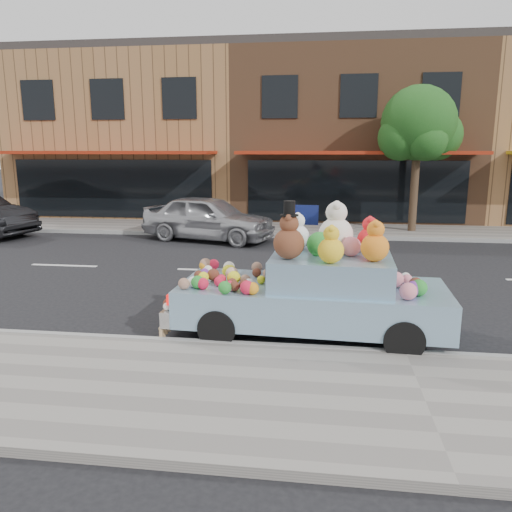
# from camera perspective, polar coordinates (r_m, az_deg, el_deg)

# --- Properties ---
(ground) EXTENTS (120.00, 120.00, 0.00)m
(ground) POSITION_cam_1_polar(r_m,az_deg,el_deg) (12.52, 13.16, -2.18)
(ground) COLOR black
(ground) RESTS_ON ground
(near_sidewalk) EXTENTS (60.00, 3.00, 0.12)m
(near_sidewalk) POSITION_cam_1_polar(r_m,az_deg,el_deg) (6.44, 18.78, -15.91)
(near_sidewalk) COLOR gray
(near_sidewalk) RESTS_ON ground
(far_sidewalk) EXTENTS (60.00, 3.00, 0.12)m
(far_sidewalk) POSITION_cam_1_polar(r_m,az_deg,el_deg) (18.86, 11.33, 2.83)
(far_sidewalk) COLOR gray
(far_sidewalk) RESTS_ON ground
(near_kerb) EXTENTS (60.00, 0.12, 0.13)m
(near_kerb) POSITION_cam_1_polar(r_m,az_deg,el_deg) (7.77, 16.67, -10.74)
(near_kerb) COLOR gray
(near_kerb) RESTS_ON ground
(far_kerb) EXTENTS (60.00, 0.12, 0.13)m
(far_kerb) POSITION_cam_1_polar(r_m,az_deg,el_deg) (17.38, 11.63, 2.06)
(far_kerb) COLOR gray
(far_kerb) RESTS_ON ground
(storefront_left) EXTENTS (10.00, 9.80, 7.30)m
(storefront_left) POSITION_cam_1_polar(r_m,az_deg,el_deg) (25.59, -12.74, 13.20)
(storefront_left) COLOR olive
(storefront_left) RESTS_ON ground
(storefront_mid) EXTENTS (10.00, 9.80, 7.30)m
(storefront_mid) POSITION_cam_1_polar(r_m,az_deg,el_deg) (24.09, 10.86, 13.37)
(storefront_mid) COLOR brown
(storefront_mid) RESTS_ON ground
(street_tree) EXTENTS (3.00, 2.70, 5.22)m
(street_tree) POSITION_cam_1_polar(r_m,az_deg,el_deg) (18.93, 18.09, 13.56)
(street_tree) COLOR #38281C
(street_tree) RESTS_ON ground
(car_silver) EXTENTS (4.80, 2.92, 1.53)m
(car_silver) POSITION_cam_1_polar(r_m,az_deg,el_deg) (16.87, -5.47, 4.36)
(car_silver) COLOR #ADAEB2
(car_silver) RESTS_ON ground
(art_car) EXTENTS (4.56, 1.95, 2.25)m
(art_car) POSITION_cam_1_polar(r_m,az_deg,el_deg) (8.21, 6.59, -3.73)
(art_car) COLOR black
(art_car) RESTS_ON ground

